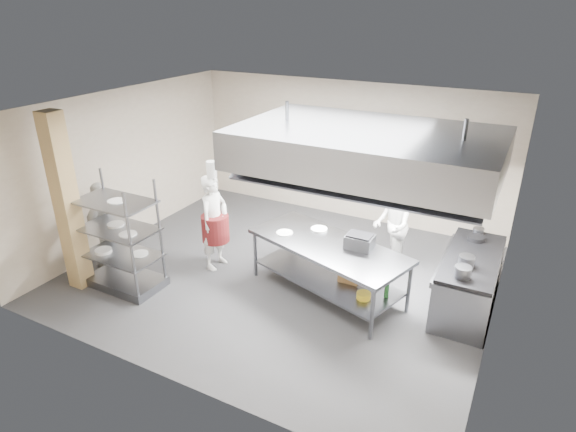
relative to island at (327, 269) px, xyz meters
The scene contains 23 objects.
floor 1.07m from the island, 169.48° to the left, with size 7.00×7.00×0.00m, color #323234.
ceiling 2.72m from the island, 169.48° to the left, with size 7.00×7.00×0.00m, color silver.
wall_back 3.48m from the island, 106.67° to the left, with size 7.00×7.00×0.00m, color #B1A18D.
wall_left 4.58m from the island, behind, with size 6.00×6.00×0.00m, color #B1A18D.
wall_right 2.76m from the island, ahead, with size 6.00×6.00×0.00m, color #B1A18D.
column 4.35m from the island, 155.89° to the right, with size 0.30×0.30×3.00m, color tan.
exhaust_hood 2.06m from the island, 58.84° to the left, with size 4.00×2.50×0.60m, color gray.
hood_strip_a 1.81m from the island, 133.71° to the left, with size 1.60×0.12×0.04m, color white.
hood_strip_b 2.13m from the island, 24.79° to the left, with size 1.60×0.12×0.04m, color white.
wall_shelf 3.30m from the island, 74.29° to the left, with size 1.50×0.28×0.04m, color gray.
island is the anchor object (origin of this frame).
island_worktop 0.42m from the island, ahead, with size 2.67×1.11×0.06m, color gray.
island_undershelf 0.16m from the island, 90.00° to the left, with size 2.45×1.00×0.04m, color gray.
pass_rack 3.48m from the island, 156.21° to the right, with size 1.28×0.75×1.92m, color gray, non-canonical shape.
cooking_range 2.23m from the island, 17.63° to the left, with size 0.80×2.00×0.84m, color gray.
range_top 2.27m from the island, 17.63° to the left, with size 0.78×1.96×0.06m, color black.
chef_head 2.20m from the island, behind, with size 0.64×0.42×1.75m, color silver.
chef_line 1.55m from the island, 64.51° to the left, with size 0.81×0.63×1.66m, color silver.
chef_plating 4.08m from the island, 166.14° to the right, with size 0.94×0.39×1.61m, color silver.
griddle 0.75m from the island, 13.39° to the left, with size 0.43×0.33×0.21m, color slate.
wicker_basket 0.39m from the island, ahead, with size 0.33×0.23×0.15m, color brown.
stockpot 2.16m from the island, ahead, with size 0.23×0.23×0.16m, color gray.
plate_stack 3.44m from the island, 156.21° to the right, with size 0.28×0.28×0.05m, color white.
Camera 1 is at (3.58, -6.56, 4.46)m, focal length 30.00 mm.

